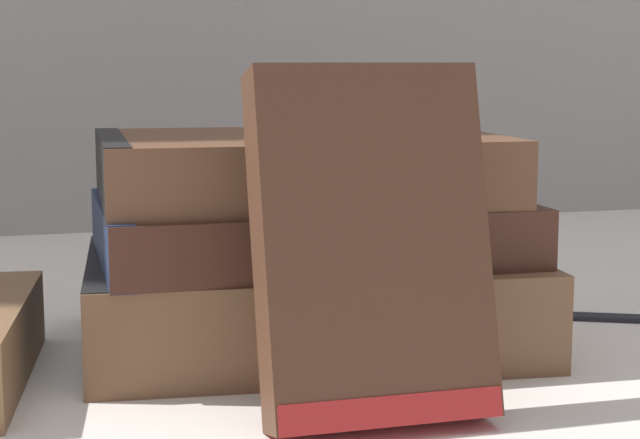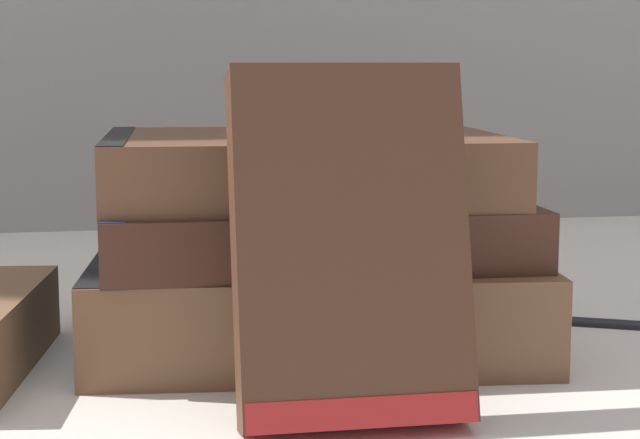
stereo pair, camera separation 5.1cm
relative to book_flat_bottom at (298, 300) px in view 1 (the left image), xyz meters
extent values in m
plane|color=silver|center=(0.02, -0.01, -0.02)|extent=(3.00, 3.00, 0.00)
cube|color=brown|center=(0.01, 0.00, 0.00)|extent=(0.24, 0.18, 0.05)
cube|color=black|center=(-0.10, 0.01, 0.00)|extent=(0.03, 0.15, 0.05)
cube|color=#422319|center=(0.00, 0.00, 0.04)|extent=(0.21, 0.15, 0.03)
cube|color=navy|center=(-0.09, 0.00, 0.04)|extent=(0.01, 0.14, 0.03)
cube|color=brown|center=(0.00, 0.00, 0.07)|extent=(0.20, 0.15, 0.03)
cube|color=black|center=(-0.09, 0.00, 0.07)|extent=(0.02, 0.14, 0.03)
cube|color=#4C2D1E|center=(0.00, -0.12, 0.05)|extent=(0.09, 0.06, 0.14)
cube|color=#B22323|center=(0.00, -0.13, -0.01)|extent=(0.09, 0.03, 0.02)
cylinder|color=silver|center=(0.04, 0.00, 0.09)|extent=(0.05, 0.05, 0.01)
torus|color=#B2B2B7|center=(0.04, 0.00, 0.09)|extent=(0.06, 0.06, 0.01)
sphere|color=#B2B2B7|center=(0.04, 0.02, 0.09)|extent=(0.01, 0.01, 0.01)
camera|label=1|loc=(-0.14, -0.52, 0.12)|focal=60.00mm
camera|label=2|loc=(-0.09, -0.53, 0.12)|focal=60.00mm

